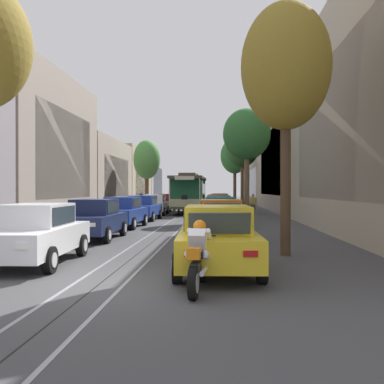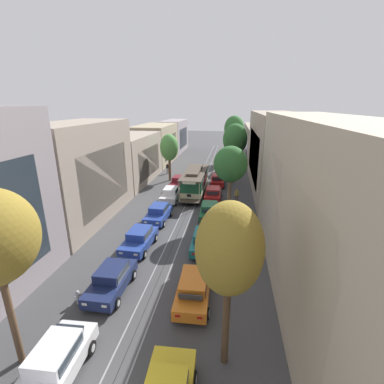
{
  "view_description": "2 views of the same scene",
  "coord_description": "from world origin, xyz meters",
  "px_view_note": "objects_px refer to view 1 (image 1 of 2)",
  "views": [
    {
      "loc": [
        2.48,
        -8.41,
        1.96
      ],
      "look_at": [
        0.44,
        24.39,
        1.78
      ],
      "focal_mm": 40.41,
      "sensor_mm": 36.0,
      "label": 1
    },
    {
      "loc": [
        4.39,
        -4.77,
        10.89
      ],
      "look_at": [
        0.0,
        25.08,
        1.16
      ],
      "focal_mm": 25.52,
      "sensor_mm": 36.0,
      "label": 2
    }
  ],
  "objects_px": {
    "parked_car_silver_far_right": "(220,200)",
    "street_tree_kerb_right_mid": "(242,146)",
    "street_tree_kerb_right_second": "(247,135)",
    "parked_car_blue_mid_left": "(123,212)",
    "street_tree_kerb_right_near": "(286,68)",
    "parked_car_white_fifth_left": "(155,205)",
    "parked_car_green_fourth_right": "(218,207)",
    "parked_car_red_fifth_right": "(218,204)",
    "parked_car_red_sixth_right": "(220,202)",
    "parked_car_white_near_left": "(35,233)",
    "parked_car_yellow_near_right": "(217,238)",
    "pedestrian_on_left_pavement": "(141,199)",
    "parked_car_orange_second_right": "(221,220)",
    "parked_car_teal_mid_right": "(220,212)",
    "street_tree_kerb_right_fourth": "(235,156)",
    "street_tree_kerb_left_second": "(147,160)",
    "parked_car_navy_second_left": "(94,219)",
    "parked_car_blue_fourth_left": "(143,208)",
    "motorcycle_with_rider": "(199,257)",
    "fire_hydrant": "(45,231)",
    "parked_car_maroon_sixth_left": "(163,202)",
    "pedestrian_on_right_pavement": "(253,203)"
  },
  "relations": [
    {
      "from": "parked_car_blue_mid_left",
      "to": "street_tree_kerb_right_near",
      "type": "bearing_deg",
      "value": -52.5
    },
    {
      "from": "parked_car_white_fifth_left",
      "to": "parked_car_green_fourth_right",
      "type": "xyz_separation_m",
      "value": [
        4.96,
        -4.45,
        0.0
      ]
    },
    {
      "from": "street_tree_kerb_right_second",
      "to": "parked_car_navy_second_left",
      "type": "bearing_deg",
      "value": -120.03
    },
    {
      "from": "parked_car_maroon_sixth_left",
      "to": "motorcycle_with_rider",
      "type": "height_order",
      "value": "parked_car_maroon_sixth_left"
    },
    {
      "from": "parked_car_blue_fourth_left",
      "to": "pedestrian_on_left_pavement",
      "type": "distance_m",
      "value": 19.16
    },
    {
      "from": "parked_car_silver_far_right",
      "to": "street_tree_kerb_right_fourth",
      "type": "bearing_deg",
      "value": 79.79
    },
    {
      "from": "parked_car_red_sixth_right",
      "to": "street_tree_kerb_right_second",
      "type": "height_order",
      "value": "street_tree_kerb_right_second"
    },
    {
      "from": "parked_car_green_fourth_right",
      "to": "street_tree_kerb_right_second",
      "type": "bearing_deg",
      "value": -10.0
    },
    {
      "from": "parked_car_white_fifth_left",
      "to": "street_tree_kerb_right_mid",
      "type": "distance_m",
      "value": 12.62
    },
    {
      "from": "parked_car_blue_mid_left",
      "to": "street_tree_kerb_right_second",
      "type": "xyz_separation_m",
      "value": [
        6.81,
        6.48,
        4.76
      ]
    },
    {
      "from": "parked_car_red_fifth_right",
      "to": "street_tree_kerb_right_near",
      "type": "xyz_separation_m",
      "value": [
        2.07,
        -21.29,
        4.79
      ]
    },
    {
      "from": "parked_car_silver_far_right",
      "to": "motorcycle_with_rider",
      "type": "xyz_separation_m",
      "value": [
        -0.51,
        -38.4,
        -0.15
      ]
    },
    {
      "from": "parked_car_yellow_near_right",
      "to": "parked_car_orange_second_right",
      "type": "height_order",
      "value": "same"
    },
    {
      "from": "parked_car_white_near_left",
      "to": "parked_car_blue_mid_left",
      "type": "xyz_separation_m",
      "value": [
        -0.11,
        10.9,
        0.0
      ]
    },
    {
      "from": "motorcycle_with_rider",
      "to": "fire_hydrant",
      "type": "distance_m",
      "value": 9.35
    },
    {
      "from": "parked_car_yellow_near_right",
      "to": "street_tree_kerb_right_near",
      "type": "distance_m",
      "value": 5.86
    },
    {
      "from": "street_tree_kerb_right_fourth",
      "to": "pedestrian_on_left_pavement",
      "type": "height_order",
      "value": "street_tree_kerb_right_fourth"
    },
    {
      "from": "parked_car_silver_far_right",
      "to": "street_tree_kerb_right_mid",
      "type": "distance_m",
      "value": 7.47
    },
    {
      "from": "fire_hydrant",
      "to": "pedestrian_on_right_pavement",
      "type": "bearing_deg",
      "value": 63.87
    },
    {
      "from": "parked_car_white_near_left",
      "to": "parked_car_yellow_near_right",
      "type": "height_order",
      "value": "same"
    },
    {
      "from": "parked_car_white_fifth_left",
      "to": "parked_car_red_fifth_right",
      "type": "bearing_deg",
      "value": 10.99
    },
    {
      "from": "parked_car_white_near_left",
      "to": "parked_car_red_fifth_right",
      "type": "bearing_deg",
      "value": 78.31
    },
    {
      "from": "parked_car_orange_second_right",
      "to": "parked_car_green_fourth_right",
      "type": "height_order",
      "value": "same"
    },
    {
      "from": "street_tree_kerb_right_second",
      "to": "street_tree_kerb_right_mid",
      "type": "distance_m",
      "value": 13.57
    },
    {
      "from": "parked_car_white_near_left",
      "to": "motorcycle_with_rider",
      "type": "relative_size",
      "value": 2.22
    },
    {
      "from": "pedestrian_on_right_pavement",
      "to": "fire_hydrant",
      "type": "height_order",
      "value": "pedestrian_on_right_pavement"
    },
    {
      "from": "street_tree_kerb_right_near",
      "to": "street_tree_kerb_right_fourth",
      "type": "height_order",
      "value": "street_tree_kerb_right_fourth"
    },
    {
      "from": "parked_car_blue_mid_left",
      "to": "street_tree_kerb_right_fourth",
      "type": "bearing_deg",
      "value": 78.78
    },
    {
      "from": "parked_car_teal_mid_right",
      "to": "parked_car_silver_far_right",
      "type": "height_order",
      "value": "same"
    },
    {
      "from": "street_tree_kerb_left_second",
      "to": "parked_car_teal_mid_right",
      "type": "bearing_deg",
      "value": -69.87
    },
    {
      "from": "parked_car_red_sixth_right",
      "to": "street_tree_kerb_right_near",
      "type": "bearing_deg",
      "value": -86.05
    },
    {
      "from": "parked_car_blue_mid_left",
      "to": "pedestrian_on_right_pavement",
      "type": "relative_size",
      "value": 2.71
    },
    {
      "from": "parked_car_navy_second_left",
      "to": "parked_car_orange_second_right",
      "type": "height_order",
      "value": "same"
    },
    {
      "from": "parked_car_navy_second_left",
      "to": "parked_car_red_sixth_right",
      "type": "bearing_deg",
      "value": 78.08
    },
    {
      "from": "pedestrian_on_left_pavement",
      "to": "street_tree_kerb_right_mid",
      "type": "bearing_deg",
      "value": -21.67
    },
    {
      "from": "parked_car_blue_mid_left",
      "to": "parked_car_maroon_sixth_left",
      "type": "bearing_deg",
      "value": 90.27
    },
    {
      "from": "pedestrian_on_right_pavement",
      "to": "parked_car_yellow_near_right",
      "type": "bearing_deg",
      "value": -96.51
    },
    {
      "from": "parked_car_maroon_sixth_left",
      "to": "parked_car_silver_far_right",
      "type": "height_order",
      "value": "same"
    },
    {
      "from": "parked_car_blue_fourth_left",
      "to": "parked_car_silver_far_right",
      "type": "bearing_deg",
      "value": 75.41
    },
    {
      "from": "parked_car_teal_mid_right",
      "to": "pedestrian_on_right_pavement",
      "type": "distance_m",
      "value": 11.65
    },
    {
      "from": "parked_car_red_fifth_right",
      "to": "street_tree_kerb_left_second",
      "type": "bearing_deg",
      "value": 131.49
    },
    {
      "from": "parked_car_orange_second_right",
      "to": "pedestrian_on_left_pavement",
      "type": "distance_m",
      "value": 30.87
    },
    {
      "from": "parked_car_teal_mid_right",
      "to": "parked_car_white_fifth_left",
      "type": "bearing_deg",
      "value": 115.39
    },
    {
      "from": "parked_car_silver_far_right",
      "to": "street_tree_kerb_right_fourth",
      "type": "xyz_separation_m",
      "value": [
        2.01,
        11.17,
        5.65
      ]
    },
    {
      "from": "parked_car_white_fifth_left",
      "to": "pedestrian_on_left_pavement",
      "type": "height_order",
      "value": "pedestrian_on_left_pavement"
    },
    {
      "from": "parked_car_orange_second_right",
      "to": "parked_car_teal_mid_right",
      "type": "height_order",
      "value": "same"
    },
    {
      "from": "pedestrian_on_right_pavement",
      "to": "parked_car_orange_second_right",
      "type": "bearing_deg",
      "value": -98.5
    },
    {
      "from": "parked_car_teal_mid_right",
      "to": "street_tree_kerb_right_fourth",
      "type": "height_order",
      "value": "street_tree_kerb_right_fourth"
    },
    {
      "from": "parked_car_white_near_left",
      "to": "parked_car_orange_second_right",
      "type": "bearing_deg",
      "value": 47.99
    },
    {
      "from": "parked_car_navy_second_left",
      "to": "parked_car_blue_mid_left",
      "type": "height_order",
      "value": "same"
    }
  ]
}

